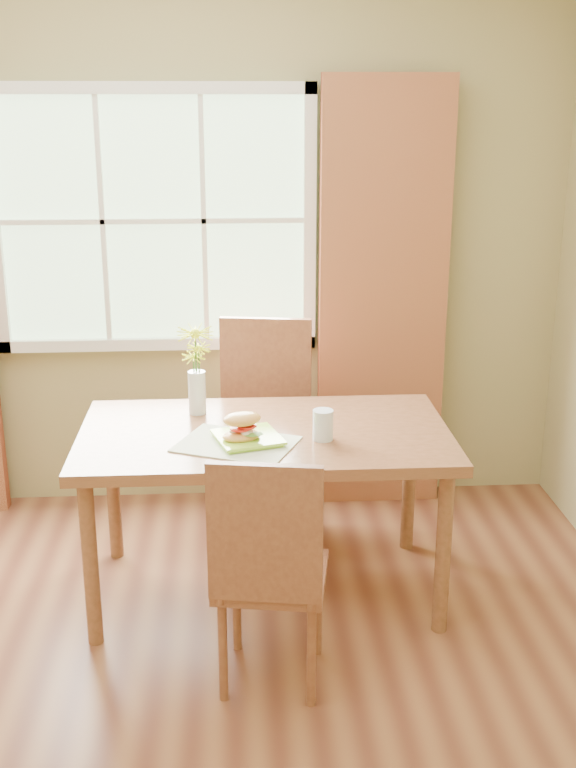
# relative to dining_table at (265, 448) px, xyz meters

# --- Properties ---
(room) EXTENTS (4.24, 3.84, 2.74)m
(room) POSITION_rel_dining_table_xyz_m (-0.51, -0.85, 0.67)
(room) COLOR brown
(room) RESTS_ON ground
(window) EXTENTS (1.62, 0.06, 1.32)m
(window) POSITION_rel_dining_table_xyz_m (-0.51, 1.02, 0.82)
(window) COLOR #A4CD9B
(window) RESTS_ON room
(curtain_right) EXTENTS (0.65, 0.08, 2.20)m
(curtain_right) POSITION_rel_dining_table_xyz_m (0.64, 0.93, 0.42)
(curtain_right) COLOR maroon
(curtain_right) RESTS_ON room
(dining_table) EXTENTS (1.55, 0.87, 0.76)m
(dining_table) POSITION_rel_dining_table_xyz_m (0.00, 0.00, 0.00)
(dining_table) COLOR brown
(dining_table) RESTS_ON room
(chair_near) EXTENTS (0.45, 0.45, 0.94)m
(chair_near) POSITION_rel_dining_table_xyz_m (-0.01, -0.70, -0.16)
(chair_near) COLOR brown
(chair_near) RESTS_ON room
(chair_far) EXTENTS (0.51, 0.51, 1.07)m
(chair_far) POSITION_rel_dining_table_xyz_m (0.02, 0.59, -0.09)
(chair_far) COLOR brown
(chair_far) RESTS_ON room
(placemat) EXTENTS (0.54, 0.48, 0.01)m
(placemat) POSITION_rel_dining_table_xyz_m (-0.12, -0.16, 0.08)
(placemat) COLOR beige
(placemat) RESTS_ON dining_table
(plate) EXTENTS (0.31, 0.31, 0.01)m
(plate) POSITION_rel_dining_table_xyz_m (-0.07, -0.13, 0.09)
(plate) COLOR #A4E338
(plate) RESTS_ON placemat
(croissant_sandwich) EXTENTS (0.19, 0.15, 0.12)m
(croissant_sandwich) POSITION_rel_dining_table_xyz_m (-0.10, -0.16, 0.15)
(croissant_sandwich) COLOR #F3B153
(croissant_sandwich) RESTS_ON plate
(water_glass) EXTENTS (0.08, 0.08, 0.13)m
(water_glass) POSITION_rel_dining_table_xyz_m (0.23, -0.12, 0.14)
(water_glass) COLOR silver
(water_glass) RESTS_ON dining_table
(flower_vase) EXTENTS (0.16, 0.16, 0.39)m
(flower_vase) POSITION_rel_dining_table_xyz_m (-0.29, 0.24, 0.32)
(flower_vase) COLOR silver
(flower_vase) RESTS_ON dining_table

